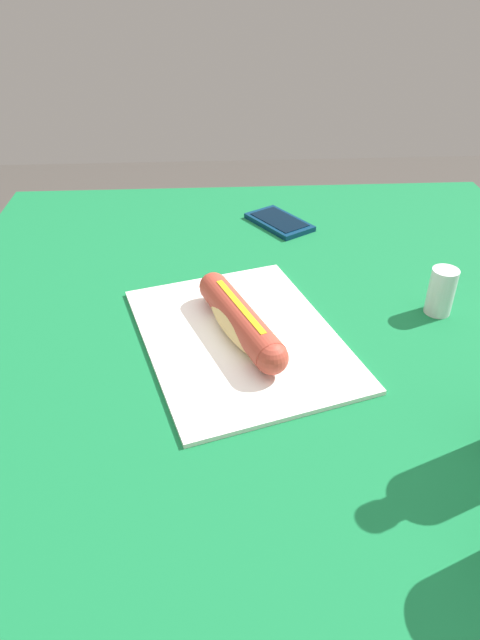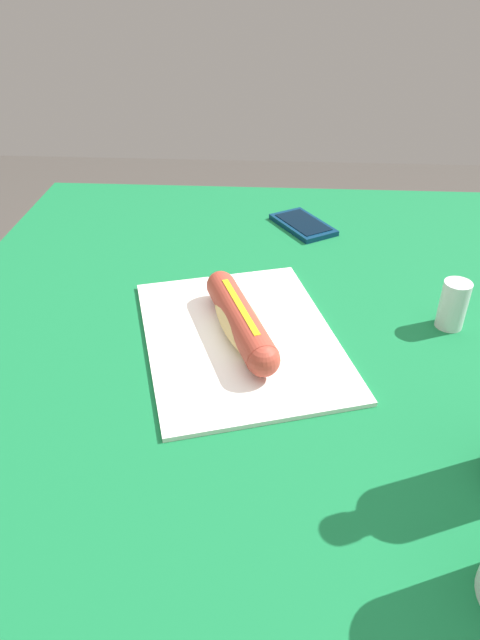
{
  "view_description": "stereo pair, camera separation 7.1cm",
  "coord_description": "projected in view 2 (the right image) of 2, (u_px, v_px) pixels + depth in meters",
  "views": [
    {
      "loc": [
        -0.61,
        0.09,
        1.2
      ],
      "look_at": [
        -0.03,
        0.05,
        0.8
      ],
      "focal_mm": 31.55,
      "sensor_mm": 36.0,
      "label": 1
    },
    {
      "loc": [
        -0.61,
        0.01,
        1.2
      ],
      "look_at": [
        -0.03,
        0.05,
        0.8
      ],
      "focal_mm": 31.55,
      "sensor_mm": 36.0,
      "label": 2
    }
  ],
  "objects": [
    {
      "name": "dining_table",
      "position": [
        275.0,
        408.0,
        0.83
      ],
      "size": [
        1.02,
        0.96,
        0.77
      ],
      "color": "brown",
      "rests_on": "ground"
    },
    {
      "name": "ground_plane",
      "position": [
        265.0,
        628.0,
        1.18
      ],
      "size": [
        6.0,
        6.0,
        0.0
      ],
      "primitive_type": "plane",
      "color": "#47423D",
      "rests_on": "ground"
    },
    {
      "name": "hot_dog",
      "position": [
        240.0,
        320.0,
        0.71
      ],
      "size": [
        0.2,
        0.11,
        0.05
      ],
      "color": "#E5BC75",
      "rests_on": "paper_wrapper"
    },
    {
      "name": "paper_wrapper",
      "position": [
        240.0,
        337.0,
        0.73
      ],
      "size": [
        0.37,
        0.32,
        0.01
      ],
      "primitive_type": "cube",
      "rotation": [
        0.0,
        0.0,
        0.29
      ],
      "color": "white",
      "rests_on": "dining_table"
    },
    {
      "name": "salt_shaker",
      "position": [
        453.0,
        305.0,
        0.74
      ],
      "size": [
        0.04,
        0.04,
        0.07
      ],
      "primitive_type": "cylinder",
      "color": "silver",
      "rests_on": "dining_table"
    },
    {
      "name": "cell_phone",
      "position": [
        303.0,
        225.0,
        1.01
      ],
      "size": [
        0.14,
        0.12,
        0.01
      ],
      "color": "#0A2D4C",
      "rests_on": "dining_table"
    }
  ]
}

